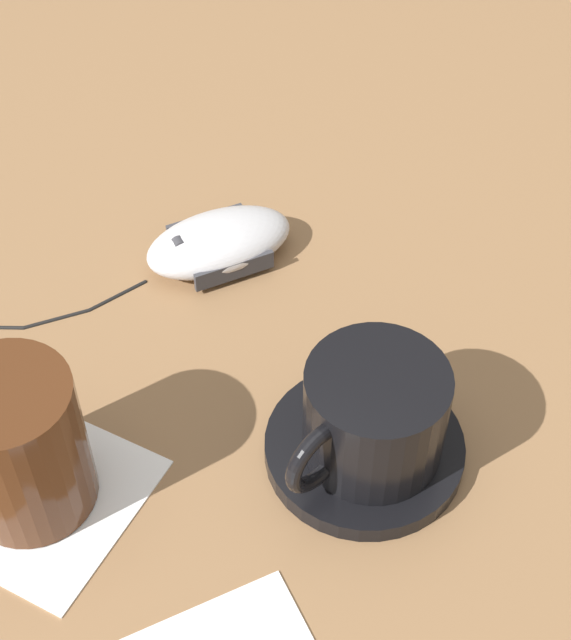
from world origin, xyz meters
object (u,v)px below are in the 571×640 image
at_px(computer_mouse, 219,242).
at_px(drinking_glass, 18,445).
at_px(coffee_cup, 373,415).
at_px(saucer, 364,448).

relative_size(computer_mouse, drinking_glass, 1.26).
bearing_deg(drinking_glass, computer_mouse, 24.32).
bearing_deg(drinking_glass, coffee_cup, -32.23).
xyz_separation_m(coffee_cup, computer_mouse, (0.04, 0.22, -0.03)).
distance_m(computer_mouse, drinking_glass, 0.25).
bearing_deg(computer_mouse, coffee_cup, -100.30).
bearing_deg(saucer, computer_mouse, 79.73).
distance_m(saucer, drinking_glass, 0.22).
bearing_deg(drinking_glass, saucer, -30.90).
bearing_deg(coffee_cup, saucer, 78.66).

